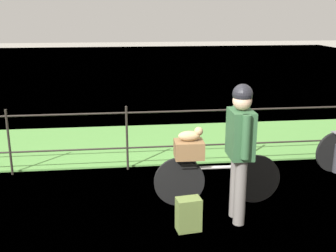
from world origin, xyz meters
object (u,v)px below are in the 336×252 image
wooden_crate (189,149)px  cyclist_person (240,142)px  bicycle_main (216,179)px  terrier_dog (191,135)px  backpack_on_paving (189,214)px

wooden_crate → cyclist_person: cyclist_person is taller
bicycle_main → cyclist_person: size_ratio=0.99×
bicycle_main → terrier_dog: terrier_dog is taller
bicycle_main → wooden_crate: (-0.37, 0.01, 0.42)m
cyclist_person → terrier_dog: bearing=137.0°
terrier_dog → backpack_on_paving: 1.00m
bicycle_main → cyclist_person: (0.16, -0.45, 0.65)m
bicycle_main → backpack_on_paving: bearing=-126.8°
cyclist_person → wooden_crate: bearing=138.4°
wooden_crate → backpack_on_paving: size_ratio=0.92×
cyclist_person → backpack_on_paving: size_ratio=4.21×
bicycle_main → terrier_dog: bearing=178.5°
cyclist_person → backpack_on_paving: bearing=-164.5°
wooden_crate → cyclist_person: 0.73m
wooden_crate → backpack_on_paving: wooden_crate is taller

